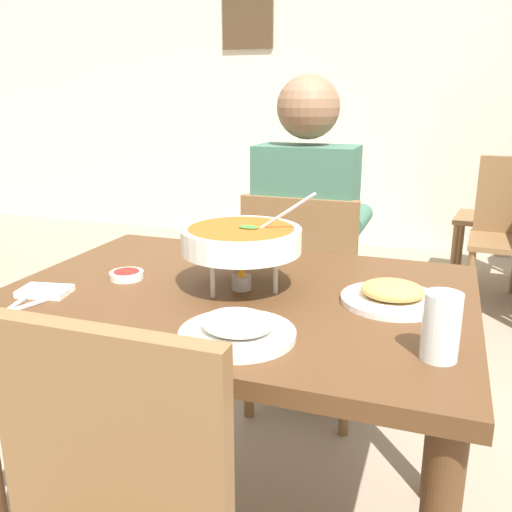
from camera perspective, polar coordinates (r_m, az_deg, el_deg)
cafe_rear_partition at (r=4.72m, az=14.16°, el=19.00°), size 10.00×0.10×3.00m
picture_frame_hung at (r=4.97m, az=-0.85°, el=23.83°), size 0.44×0.03×0.56m
dining_table_main at (r=1.44m, az=-1.98°, el=-8.18°), size 1.16×0.84×0.77m
chair_diner_main at (r=2.12m, az=4.98°, el=-3.94°), size 0.44×0.44×0.90m
diner_main at (r=2.08m, az=5.36°, el=2.47°), size 0.40×0.45×1.31m
curry_bowl at (r=1.37m, az=-1.54°, el=1.64°), size 0.33×0.30×0.26m
rice_plate at (r=1.13m, az=-1.95°, el=-7.50°), size 0.24×0.24×0.06m
appetizer_plate at (r=1.35m, az=13.89°, el=-3.94°), size 0.24×0.24×0.06m
sauce_dish at (r=1.52m, az=-13.24°, el=-1.90°), size 0.09×0.09×0.02m
napkin_folded at (r=1.46m, az=-20.98°, el=-3.42°), size 0.13×0.10×0.02m
fork_utensil at (r=1.44m, az=-22.83°, el=-4.07°), size 0.05×0.17×0.01m
spoon_utensil at (r=1.41m, az=-21.31°, el=-4.35°), size 0.06×0.17×0.01m
drink_glass at (r=1.08m, az=18.56°, el=-7.25°), size 0.07×0.07×0.13m
chair_bg_right at (r=3.51m, az=24.90°, el=2.76°), size 0.47×0.47×0.90m
chair_bg_window at (r=4.03m, az=24.51°, el=4.40°), size 0.49×0.49×0.90m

